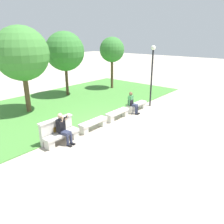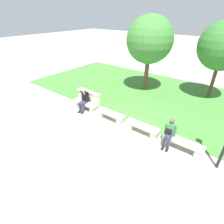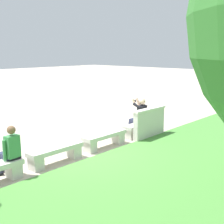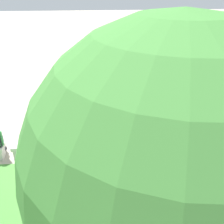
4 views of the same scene
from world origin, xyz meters
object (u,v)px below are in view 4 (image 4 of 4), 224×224
bench_near (99,145)px  bench_mid (39,148)px  bench_main (157,143)px  person_photographer (156,130)px  tree_right_background (167,162)px

bench_near → bench_mid: size_ratio=1.00×
bench_main → person_photographer: person_photographer is taller
tree_right_background → bench_near: bearing=-82.9°
bench_main → bench_mid: same height
bench_near → tree_right_background: tree_right_background is taller
bench_main → tree_right_background: 5.82m
bench_near → bench_mid: bearing=0.0°
bench_main → person_photographer: 0.45m
bench_mid → person_photographer: (-3.69, -0.08, 0.45)m
bench_mid → tree_right_background: tree_right_background is taller
person_photographer → tree_right_background: 5.66m
bench_main → bench_mid: 3.73m
bench_mid → tree_right_background: (-2.46, 4.79, 3.06)m
bench_near → bench_main: bearing=180.0°
bench_mid → person_photographer: 3.72m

